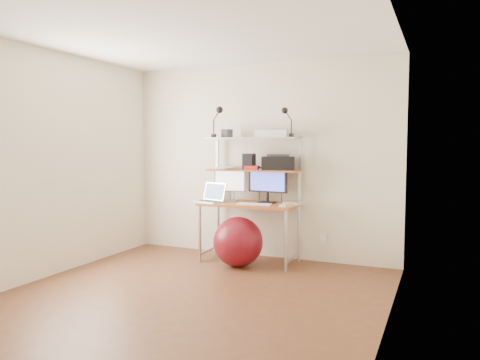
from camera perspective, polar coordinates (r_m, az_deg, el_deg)
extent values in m
plane|color=brown|center=(4.69, -5.73, -13.84)|extent=(3.60, 3.60, 0.00)
plane|color=white|center=(4.58, -5.98, 17.43)|extent=(3.60, 3.60, 0.00)
plane|color=#F0E2C9|center=(6.09, 2.47, 2.34)|extent=(3.60, 0.00, 3.60)
plane|color=#F0E2C9|center=(3.03, -22.78, 0.00)|extent=(3.60, 0.00, 3.60)
plane|color=#F0E2C9|center=(5.57, -22.23, 1.84)|extent=(0.00, 3.60, 3.60)
plane|color=#F0E2C9|center=(3.91, 17.81, 1.03)|extent=(0.00, 3.60, 3.60)
cube|color=#AE4E21|center=(5.80, 1.17, -2.95)|extent=(1.20, 0.60, 0.03)
cylinder|color=#B0B0B5|center=(5.87, -4.91, -6.55)|extent=(0.04, 0.04, 0.71)
cylinder|color=#B0B0B5|center=(6.32, -2.65, -5.75)|extent=(0.04, 0.04, 0.71)
cylinder|color=#B0B0B5|center=(5.43, 5.63, -7.43)|extent=(0.04, 0.04, 0.71)
cylinder|color=#B0B0B5|center=(5.92, 7.19, -6.47)|extent=(0.04, 0.04, 0.71)
cube|color=#B0B0B5|center=(6.24, -2.76, 1.47)|extent=(0.03, 0.04, 0.84)
cube|color=#B0B0B5|center=(5.82, 7.35, 1.23)|extent=(0.03, 0.04, 0.84)
cube|color=#AE4E21|center=(5.89, 1.66, 1.20)|extent=(1.18, 0.34, 0.02)
cube|color=#B0B0B5|center=(5.88, 1.67, 5.10)|extent=(1.18, 0.34, 0.02)
cube|color=white|center=(5.94, 10.12, -7.01)|extent=(0.08, 0.01, 0.12)
cube|color=#A5A5AA|center=(5.99, -1.28, -2.51)|extent=(0.21, 0.18, 0.01)
cylinder|color=#A5A5AA|center=(6.00, -1.21, -1.93)|extent=(0.03, 0.03, 0.10)
cube|color=#A5A5AA|center=(5.99, -1.21, 0.01)|extent=(0.40, 0.13, 0.31)
plane|color=white|center=(5.97, -1.28, 0.00)|extent=(0.36, 0.09, 0.37)
cube|color=black|center=(5.81, 3.31, -2.73)|extent=(0.20, 0.17, 0.01)
cylinder|color=black|center=(5.82, 3.38, -2.07)|extent=(0.03, 0.03, 0.11)
cube|color=black|center=(5.80, 3.39, 0.02)|extent=(0.52, 0.09, 0.31)
plane|color=#4554EC|center=(5.79, 3.33, 0.01)|extent=(0.47, 0.05, 0.47)
cube|color=silver|center=(5.89, -3.70, -2.63)|extent=(0.40, 0.33, 0.02)
cube|color=#303032|center=(5.89, -3.70, -2.53)|extent=(0.32, 0.22, 0.00)
cube|color=silver|center=(5.96, -2.91, -1.39)|extent=(0.35, 0.16, 0.22)
plane|color=#6D8FB5|center=(5.96, -2.91, -1.39)|extent=(0.32, 0.17, 0.30)
cube|color=white|center=(5.65, 1.76, -2.94)|extent=(0.43, 0.16, 0.01)
cube|color=white|center=(5.48, 5.21, -3.13)|extent=(0.08, 0.05, 0.02)
cube|color=silver|center=(5.69, 6.50, -2.79)|extent=(0.21, 0.21, 0.04)
cube|color=black|center=(5.71, 0.22, -2.88)|extent=(0.08, 0.13, 0.01)
cube|color=black|center=(5.77, 4.69, 2.05)|extent=(0.46, 0.38, 0.16)
cube|color=#303032|center=(5.77, 4.69, 3.01)|extent=(0.32, 0.27, 0.03)
cube|color=black|center=(5.92, 1.11, 2.29)|extent=(0.14, 0.14, 0.20)
cube|color=red|center=(5.82, 1.44, 1.51)|extent=(0.19, 0.14, 0.05)
cube|color=white|center=(5.82, 4.03, 5.64)|extent=(0.42, 0.30, 0.09)
cube|color=#A5A5AA|center=(5.82, 4.04, 6.16)|extent=(0.35, 0.23, 0.01)
cube|color=white|center=(5.95, -0.30, 5.80)|extent=(0.13, 0.11, 0.12)
cube|color=#303032|center=(6.07, -1.58, 5.70)|extent=(0.14, 0.14, 0.11)
cube|color=black|center=(6.04, -3.22, 5.41)|extent=(0.05, 0.06, 0.05)
cylinder|color=black|center=(6.04, -3.22, 6.47)|extent=(0.02, 0.02, 0.17)
sphere|color=black|center=(6.00, -2.50, 8.54)|extent=(0.09, 0.09, 0.09)
cube|color=black|center=(5.65, 6.27, 5.44)|extent=(0.04, 0.05, 0.04)
cylinder|color=black|center=(5.65, 6.28, 6.47)|extent=(0.01, 0.01, 0.16)
sphere|color=black|center=(5.68, 5.48, 8.43)|extent=(0.08, 0.08, 0.08)
sphere|color=maroon|center=(5.65, -0.24, -7.54)|extent=(0.60, 0.60, 0.60)
cube|color=white|center=(6.08, -2.21, 1.43)|extent=(0.28, 0.33, 0.00)
cube|color=white|center=(5.96, -1.36, 1.42)|extent=(0.33, 0.35, 0.00)
cube|color=white|center=(6.06, -1.36, 1.51)|extent=(0.23, 0.29, 0.00)
cube|color=white|center=(6.01, -1.56, 1.53)|extent=(0.29, 0.33, 0.00)
cube|color=white|center=(6.03, -1.65, 1.59)|extent=(0.27, 0.32, 0.00)
cube|color=white|center=(6.08, -1.65, 1.66)|extent=(0.29, 0.33, 0.00)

